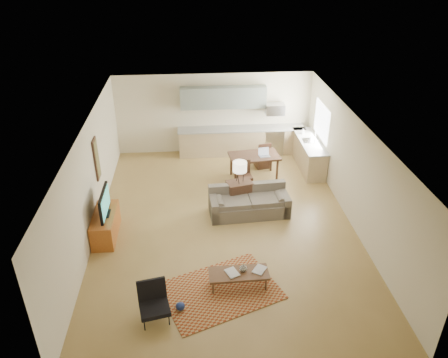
{
  "coord_description": "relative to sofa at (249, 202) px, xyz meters",
  "views": [
    {
      "loc": [
        -0.77,
        -9.32,
        6.47
      ],
      "look_at": [
        0.0,
        0.3,
        1.15
      ],
      "focal_mm": 35.0,
      "sensor_mm": 36.0,
      "label": 1
    }
  ],
  "objects": [
    {
      "name": "book_b",
      "position": [
        -0.23,
        -2.65,
        0.01
      ],
      "size": [
        0.52,
        0.52,
        0.02
      ],
      "primitive_type": "imported",
      "rotation": [
        0.0,
        0.0,
        -0.6
      ],
      "color": "navy",
      "rests_on": "coffee_table"
    },
    {
      "name": "window_right",
      "position": [
        2.55,
        2.6,
        1.17
      ],
      "size": [
        0.02,
        1.4,
        1.05
      ],
      "primitive_type": "cube",
      "color": "white",
      "rests_on": "room"
    },
    {
      "name": "table_lamp",
      "position": [
        -0.22,
        0.39,
        0.7
      ],
      "size": [
        0.43,
        0.43,
        0.61
      ],
      "primitive_type": null,
      "rotation": [
        0.0,
        0.0,
        0.16
      ],
      "color": "beige",
      "rests_on": "console_table"
    },
    {
      "name": "console_table",
      "position": [
        -0.22,
        0.39,
        0.01
      ],
      "size": [
        0.74,
        0.58,
        0.77
      ],
      "primitive_type": null,
      "rotation": [
        0.0,
        0.0,
        0.24
      ],
      "color": "#3A2419",
      "rests_on": "floor"
    },
    {
      "name": "kitchen_range",
      "position": [
        1.32,
        3.78,
        0.07
      ],
      "size": [
        0.62,
        0.62,
        0.9
      ],
      "primitive_type": "cube",
      "color": "#A5A8AD",
      "rests_on": "ground"
    },
    {
      "name": "coffee_table",
      "position": [
        -0.58,
        -2.76,
        -0.19
      ],
      "size": [
        1.27,
        0.52,
        0.38
      ],
      "primitive_type": null,
      "rotation": [
        0.0,
        0.0,
        0.02
      ],
      "color": "#50321D",
      "rests_on": "floor"
    },
    {
      "name": "soap_bottle",
      "position": [
        2.15,
        3.13,
        0.64
      ],
      "size": [
        0.11,
        0.11,
        0.19
      ],
      "primitive_type": "imported",
      "rotation": [
        0.0,
        0.0,
        -0.13
      ],
      "color": "#EEE8BF",
      "rests_on": "kitchen_counter_right"
    },
    {
      "name": "book_a",
      "position": [
        -0.83,
        -2.81,
        0.01
      ],
      "size": [
        0.45,
        0.47,
        0.03
      ],
      "primitive_type": "imported",
      "rotation": [
        0.0,
        0.0,
        0.4
      ],
      "color": "maroon",
      "rests_on": "coffee_table"
    },
    {
      "name": "dining_table",
      "position": [
        0.41,
        2.03,
        -0.0
      ],
      "size": [
        1.57,
        1.02,
        0.75
      ],
      "primitive_type": null,
      "rotation": [
        0.0,
        0.0,
        0.11
      ],
      "color": "#3A2419",
      "rests_on": "floor"
    },
    {
      "name": "kitchen_counter_back",
      "position": [
        0.22,
        3.78,
        0.08
      ],
      "size": [
        4.26,
        0.64,
        0.92
      ],
      "primitive_type": null,
      "color": "tan",
      "rests_on": "ground"
    },
    {
      "name": "laptop",
      "position": [
        0.71,
        1.93,
        0.49
      ],
      "size": [
        0.35,
        0.28,
        0.24
      ],
      "primitive_type": null,
      "rotation": [
        0.0,
        0.0,
        0.15
      ],
      "color": "#A5A8AD",
      "rests_on": "dining_table"
    },
    {
      "name": "kitchen_counter_right",
      "position": [
        2.25,
        2.6,
        0.08
      ],
      "size": [
        0.64,
        2.26,
        0.92
      ],
      "primitive_type": null,
      "color": "tan",
      "rests_on": "ground"
    },
    {
      "name": "tv_credenza",
      "position": [
        -3.64,
        -0.69,
        -0.06
      ],
      "size": [
        0.53,
        1.37,
        0.63
      ],
      "primitive_type": null,
      "color": "#974B1A",
      "rests_on": "floor"
    },
    {
      "name": "sofa",
      "position": [
        0.0,
        0.0,
        0.0
      ],
      "size": [
        2.23,
        1.08,
        0.76
      ],
      "primitive_type": null,
      "rotation": [
        0.0,
        0.0,
        0.06
      ],
      "color": "#635B4D",
      "rests_on": "floor"
    },
    {
      "name": "tv",
      "position": [
        -3.59,
        -0.69,
        0.57
      ],
      "size": [
        0.11,
        1.05,
        0.63
      ],
      "primitive_type": null,
      "color": "black",
      "rests_on": "tv_credenza"
    },
    {
      "name": "vase",
      "position": [
        -0.48,
        -2.7,
        0.08
      ],
      "size": [
        0.19,
        0.19,
        0.17
      ],
      "primitive_type": "imported",
      "rotation": [
        0.0,
        0.0,
        0.07
      ],
      "color": "black",
      "rests_on": "coffee_table"
    },
    {
      "name": "triptych",
      "position": [
        -0.78,
        4.07,
        1.37
      ],
      "size": [
        1.7,
        0.04,
        0.5
      ],
      "primitive_type": null,
      "color": "#EEE8BF",
      "rests_on": "room"
    },
    {
      "name": "room",
      "position": [
        -0.68,
        -0.4,
        0.97
      ],
      "size": [
        9.0,
        9.0,
        9.0
      ],
      "color": "olive",
      "rests_on": "ground"
    },
    {
      "name": "dining_chair_near",
      "position": [
        0.04,
        1.34,
        0.05
      ],
      "size": [
        0.46,
        0.47,
        0.86
      ],
      "primitive_type": null,
      "rotation": [
        0.0,
        0.0,
        0.11
      ],
      "color": "#3A2419",
      "rests_on": "floor"
    },
    {
      "name": "kitchen_microwave",
      "position": [
        1.32,
        3.8,
        1.17
      ],
      "size": [
        0.62,
        0.4,
        0.35
      ],
      "primitive_type": "cube",
      "color": "#A5A8AD",
      "rests_on": "room"
    },
    {
      "name": "dining_chair_far",
      "position": [
        0.78,
        2.72,
        0.07
      ],
      "size": [
        0.51,
        0.52,
        0.89
      ],
      "primitive_type": null,
      "rotation": [
        0.0,
        0.0,
        3.34
      ],
      "color": "#3A2419",
      "rests_on": "floor"
    },
    {
      "name": "armchair",
      "position": [
        -2.29,
        -3.52,
        -0.01
      ],
      "size": [
        0.77,
        0.77,
        0.74
      ],
      "primitive_type": null,
      "rotation": [
        0.0,
        0.0,
        0.2
      ],
      "color": "black",
      "rests_on": "floor"
    },
    {
      "name": "rug",
      "position": [
        -0.98,
        -2.87,
        -0.37
      ],
      "size": [
        2.76,
        2.36,
        0.02
      ],
      "primitive_type": "cube",
      "rotation": [
        0.0,
        0.0,
        0.38
      ],
      "color": "maroon",
      "rests_on": "floor"
    },
    {
      "name": "upper_cabinets",
      "position": [
        -0.38,
        3.93,
        1.57
      ],
      "size": [
        2.8,
        0.34,
        0.7
      ],
      "primitive_type": "cube",
      "color": "gray",
      "rests_on": "room"
    },
    {
      "name": "wall_art_left",
      "position": [
        -3.89,
        0.5,
        1.17
      ],
      "size": [
        0.06,
        0.42,
        1.1
      ],
      "primitive_type": null,
      "color": "olive",
      "rests_on": "room"
    }
  ]
}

